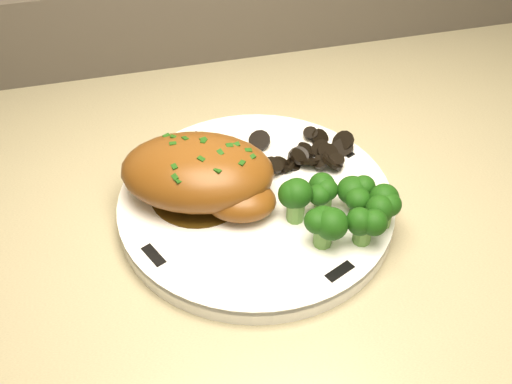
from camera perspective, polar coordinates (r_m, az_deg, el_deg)
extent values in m
cylinder|color=white|center=(0.69, 0.00, -1.19)|extent=(0.35, 0.35, 0.02)
cube|color=black|center=(0.74, 7.70, 3.73)|extent=(0.02, 0.03, 0.00)
cube|color=black|center=(0.76, -6.04, 4.73)|extent=(0.03, 0.02, 0.00)
cube|color=black|center=(0.63, -9.09, -5.60)|extent=(0.02, 0.03, 0.00)
cube|color=black|center=(0.62, 7.45, -7.04)|extent=(0.03, 0.02, 0.00)
cylinder|color=#3F2B0B|center=(0.69, -5.07, -0.09)|extent=(0.10, 0.10, 0.00)
ellipsoid|color=brown|center=(0.67, -5.23, 1.82)|extent=(0.19, 0.15, 0.06)
ellipsoid|color=brown|center=(0.65, -1.43, -0.74)|extent=(0.09, 0.08, 0.03)
cube|color=#18440E|center=(0.66, -9.42, 3.90)|extent=(0.01, 0.01, 0.00)
cube|color=#18440E|center=(0.66, -7.82, 4.11)|extent=(0.01, 0.01, 0.00)
cube|color=#18440E|center=(0.65, -6.17, 4.17)|extent=(0.01, 0.01, 0.00)
cube|color=#18440E|center=(0.65, -4.50, 4.10)|extent=(0.01, 0.01, 0.00)
cube|color=#18440E|center=(0.65, -2.80, 3.91)|extent=(0.01, 0.01, 0.00)
cube|color=#18440E|center=(0.65, -1.10, 3.55)|extent=(0.01, 0.01, 0.00)
cylinder|color=black|center=(0.74, 7.10, 3.87)|extent=(0.02, 0.02, 0.01)
cylinder|color=black|center=(0.75, 6.76, 4.44)|extent=(0.02, 0.02, 0.01)
cylinder|color=black|center=(0.75, 6.15, 4.92)|extent=(0.02, 0.02, 0.01)
cylinder|color=black|center=(0.75, 5.29, 4.66)|extent=(0.03, 0.02, 0.01)
cylinder|color=black|center=(0.75, 4.38, 4.87)|extent=(0.02, 0.02, 0.01)
cylinder|color=black|center=(0.74, 3.47, 4.94)|extent=(0.02, 0.02, 0.02)
cylinder|color=black|center=(0.74, 2.63, 4.26)|extent=(0.03, 0.03, 0.01)
cylinder|color=black|center=(0.74, 2.03, 4.10)|extent=(0.03, 0.03, 0.00)
cylinder|color=black|center=(0.73, 1.71, 3.87)|extent=(0.03, 0.03, 0.01)
cylinder|color=black|center=(0.72, 1.70, 3.02)|extent=(0.02, 0.02, 0.02)
cylinder|color=black|center=(0.72, 2.04, 2.84)|extent=(0.03, 0.03, 0.01)
cylinder|color=black|center=(0.71, 2.69, 2.75)|extent=(0.03, 0.03, 0.02)
cylinder|color=black|center=(0.71, 3.53, 2.18)|extent=(0.03, 0.03, 0.01)
cylinder|color=black|center=(0.71, 4.52, 2.38)|extent=(0.03, 0.03, 0.01)
cylinder|color=black|center=(0.71, 5.50, 2.74)|extent=(0.03, 0.03, 0.02)
cylinder|color=black|center=(0.72, 6.28, 2.62)|extent=(0.04, 0.03, 0.02)
cylinder|color=black|center=(0.73, 6.89, 3.21)|extent=(0.04, 0.04, 0.01)
cylinder|color=black|center=(0.73, 7.20, 3.85)|extent=(0.04, 0.04, 0.01)
cylinder|color=#60963F|center=(0.65, 3.52, -1.69)|extent=(0.02, 0.02, 0.02)
sphere|color=black|center=(0.64, 3.58, -0.66)|extent=(0.03, 0.03, 0.03)
cylinder|color=#60963F|center=(0.67, 6.00, -0.53)|extent=(0.02, 0.02, 0.02)
sphere|color=black|center=(0.65, 6.11, 0.49)|extent=(0.03, 0.03, 0.03)
cylinder|color=#60963F|center=(0.66, 9.17, -1.03)|extent=(0.02, 0.02, 0.02)
sphere|color=black|center=(0.65, 9.33, -0.01)|extent=(0.03, 0.03, 0.03)
cylinder|color=#60963F|center=(0.63, 5.97, -3.88)|extent=(0.02, 0.02, 0.02)
sphere|color=black|center=(0.62, 6.08, -2.86)|extent=(0.03, 0.03, 0.03)
cylinder|color=#60963F|center=(0.64, 9.45, -3.60)|extent=(0.02, 0.02, 0.02)
sphere|color=black|center=(0.62, 9.62, -2.58)|extent=(0.03, 0.03, 0.03)
cylinder|color=#60963F|center=(0.66, 11.19, -2.11)|extent=(0.02, 0.02, 0.02)
sphere|color=black|center=(0.64, 11.39, -1.09)|extent=(0.03, 0.03, 0.03)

